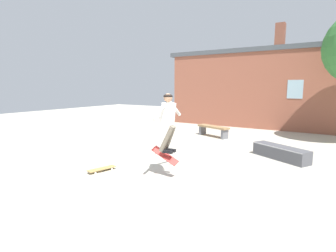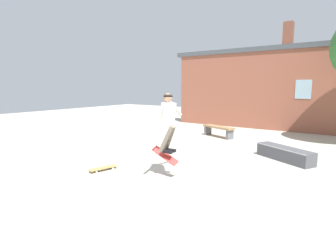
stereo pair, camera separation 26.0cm
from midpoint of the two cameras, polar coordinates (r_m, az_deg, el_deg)
ground_plane at (r=6.28m, az=-1.04°, el=-12.22°), size 40.00×40.00×0.00m
building_backdrop at (r=14.64m, az=19.66°, el=7.97°), size 11.14×0.52×5.32m
park_bench at (r=11.90m, az=9.19°, el=-0.63°), size 1.62×0.95×0.48m
skate_ledge at (r=8.81m, az=22.51°, el=-5.38°), size 1.80×1.32×0.41m
skater at (r=6.33m, az=-1.16°, el=1.83°), size 0.39×1.34×1.44m
skateboard_flipping at (r=6.54m, az=-1.82°, el=-6.47°), size 0.76×0.24×0.42m
skateboard_resting at (r=7.29m, az=-15.23°, el=-8.96°), size 0.41×0.80×0.08m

